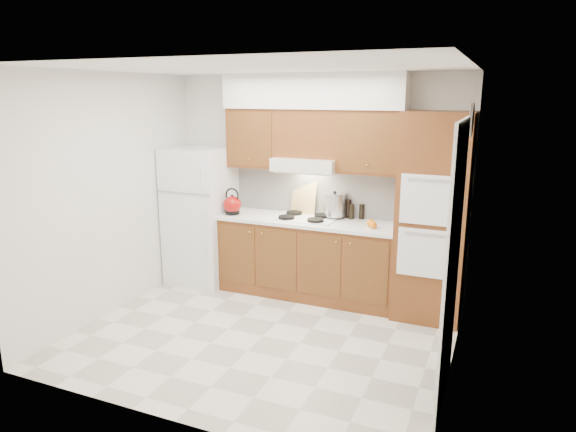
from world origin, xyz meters
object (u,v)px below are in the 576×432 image
object	(u,v)px
oven_cabinet	(433,217)
kettle	(232,205)
fridge	(201,216)
stock_pot	(334,205)

from	to	relation	value
oven_cabinet	kettle	world-z (taller)	oven_cabinet
fridge	stock_pot	world-z (taller)	fridge
oven_cabinet	kettle	xyz separation A→B (m)	(-2.35, -0.10, -0.04)
oven_cabinet	stock_pot	xyz separation A→B (m)	(-1.15, 0.19, -0.00)
oven_cabinet	fridge	bearing A→B (deg)	-179.30
fridge	stock_pot	distance (m)	1.73
oven_cabinet	kettle	size ratio (longest dim) A/B	10.20
oven_cabinet	stock_pot	distance (m)	1.17
oven_cabinet	stock_pot	bearing A→B (deg)	170.48
fridge	stock_pot	bearing A→B (deg)	7.66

